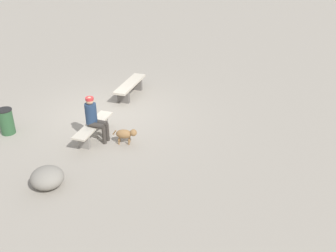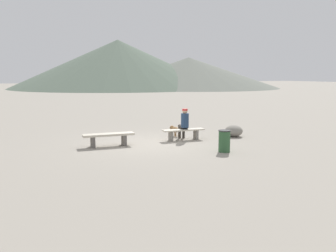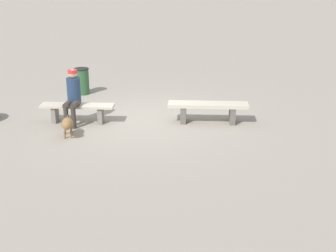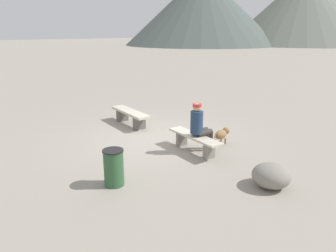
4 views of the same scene
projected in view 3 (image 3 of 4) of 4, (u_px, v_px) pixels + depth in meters
ground at (140, 121)px, 11.06m from camera, size 210.00×210.00×0.06m
bench_left at (208, 109)px, 10.77m from camera, size 1.92×0.58×0.48m
bench_right at (78, 109)px, 10.77m from camera, size 1.76×0.52×0.45m
seated_person at (73, 94)px, 10.55m from camera, size 0.38×0.63×1.29m
dog at (67, 124)px, 9.87m from camera, size 0.31×0.67×0.44m
trash_bin at (82, 81)px, 13.13m from camera, size 0.42×0.42×0.76m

